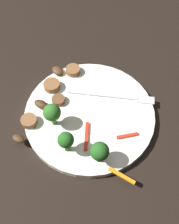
# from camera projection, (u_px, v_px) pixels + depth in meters

# --- Properties ---
(ground_plane) EXTENTS (1.40, 1.40, 0.00)m
(ground_plane) POSITION_uv_depth(u_px,v_px,m) (90.00, 116.00, 0.51)
(ground_plane) COLOR black
(plate) EXTENTS (0.26, 0.26, 0.01)m
(plate) POSITION_uv_depth(u_px,v_px,m) (90.00, 114.00, 0.50)
(plate) COLOR white
(plate) RESTS_ON ground_plane
(fork) EXTENTS (0.18, 0.06, 0.00)m
(fork) POSITION_uv_depth(u_px,v_px,m) (118.00, 97.00, 0.51)
(fork) COLOR silver
(fork) RESTS_ON plate
(broccoli_floret_0) EXTENTS (0.03, 0.03, 0.06)m
(broccoli_floret_0) POSITION_uv_depth(u_px,v_px,m) (52.00, 113.00, 0.45)
(broccoli_floret_0) COLOR #347525
(broccoli_floret_0) RESTS_ON plate
(broccoli_floret_1) EXTENTS (0.03, 0.03, 0.05)m
(broccoli_floret_1) POSITION_uv_depth(u_px,v_px,m) (100.00, 152.00, 0.41)
(broccoli_floret_1) COLOR #296420
(broccoli_floret_1) RESTS_ON plate
(broccoli_floret_2) EXTENTS (0.03, 0.03, 0.05)m
(broccoli_floret_2) POSITION_uv_depth(u_px,v_px,m) (66.00, 141.00, 0.42)
(broccoli_floret_2) COLOR #296420
(broccoli_floret_2) RESTS_ON plate
(sausage_slice_0) EXTENTS (0.04, 0.04, 0.01)m
(sausage_slice_0) POSITION_uv_depth(u_px,v_px,m) (29.00, 121.00, 0.47)
(sausage_slice_0) COLOR brown
(sausage_slice_0) RESTS_ON plate
(sausage_slice_1) EXTENTS (0.04, 0.04, 0.01)m
(sausage_slice_1) POSITION_uv_depth(u_px,v_px,m) (59.00, 99.00, 0.50)
(sausage_slice_1) COLOR brown
(sausage_slice_1) RESTS_ON plate
(sausage_slice_2) EXTENTS (0.04, 0.04, 0.01)m
(sausage_slice_2) POSITION_uv_depth(u_px,v_px,m) (73.00, 70.00, 0.54)
(sausage_slice_2) COLOR brown
(sausage_slice_2) RESTS_ON plate
(sausage_slice_3) EXTENTS (0.05, 0.05, 0.01)m
(sausage_slice_3) POSITION_uv_depth(u_px,v_px,m) (52.00, 86.00, 0.52)
(sausage_slice_3) COLOR brown
(sausage_slice_3) RESTS_ON plate
(mushroom_0) EXTENTS (0.03, 0.03, 0.01)m
(mushroom_0) POSITION_uv_depth(u_px,v_px,m) (58.00, 71.00, 0.54)
(mushroom_0) COLOR #4C331E
(mushroom_0) RESTS_ON plate
(mushroom_1) EXTENTS (0.03, 0.02, 0.01)m
(mushroom_1) POSITION_uv_depth(u_px,v_px,m) (18.00, 139.00, 0.46)
(mushroom_1) COLOR #422B19
(mushroom_1) RESTS_ON plate
(mushroom_2) EXTENTS (0.03, 0.02, 0.01)m
(mushroom_2) POSITION_uv_depth(u_px,v_px,m) (41.00, 104.00, 0.50)
(mushroom_2) COLOR #422B19
(mushroom_2) RESTS_ON plate
(pepper_strip_0) EXTENTS (0.03, 0.06, 0.00)m
(pepper_strip_0) POSITION_uv_depth(u_px,v_px,m) (87.00, 136.00, 0.46)
(pepper_strip_0) COLOR red
(pepper_strip_0) RESTS_ON plate
(pepper_strip_1) EXTENTS (0.04, 0.03, 0.00)m
(pepper_strip_1) POSITION_uv_depth(u_px,v_px,m) (127.00, 136.00, 0.46)
(pepper_strip_1) COLOR red
(pepper_strip_1) RESTS_ON plate
(pepper_strip_2) EXTENTS (0.05, 0.01, 0.00)m
(pepper_strip_2) POSITION_uv_depth(u_px,v_px,m) (122.00, 176.00, 0.42)
(pepper_strip_2) COLOR orange
(pepper_strip_2) RESTS_ON plate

